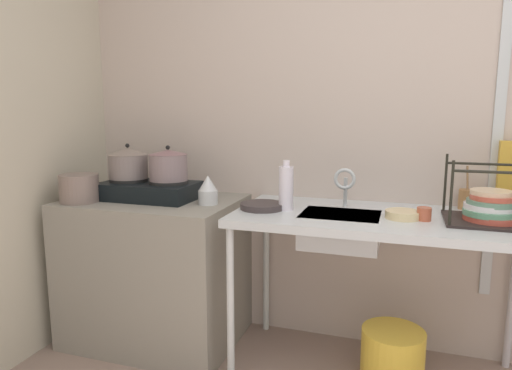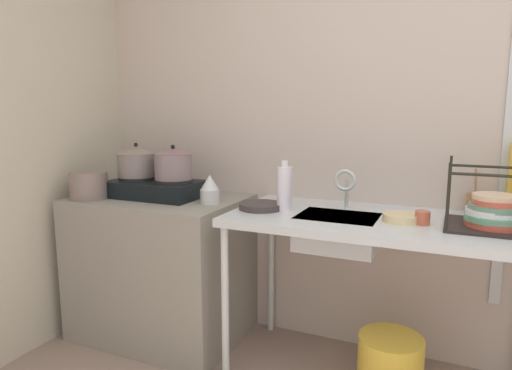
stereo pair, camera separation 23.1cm
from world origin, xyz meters
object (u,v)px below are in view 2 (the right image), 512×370
object	(u,v)px
bottle_by_sink	(284,188)
frying_pan	(261,206)
pot_on_right_burner	(173,164)
sink_basin	(337,232)
bucket_on_floor	(390,364)
small_bowl_on_drainboard	(401,218)
dish_rack	(494,214)
utensil_jar	(474,203)
pot_on_left_burner	(136,162)
stove	(155,188)
cup_by_rack	(422,218)
percolator	(210,189)
pot_beside_stove	(89,185)
faucet	(345,183)

from	to	relation	value
bottle_by_sink	frying_pan	bearing A→B (deg)	-172.63
pot_on_right_burner	sink_basin	size ratio (longest dim) A/B	0.57
bucket_on_floor	small_bowl_on_drainboard	bearing A→B (deg)	38.07
dish_rack	utensil_jar	size ratio (longest dim) A/B	1.73
pot_on_left_burner	dish_rack	xyz separation A→B (m)	(1.86, -0.00, -0.14)
bottle_by_sink	bucket_on_floor	bearing A→B (deg)	-1.43
stove	bucket_on_floor	size ratio (longest dim) A/B	1.77
cup_by_rack	frying_pan	bearing A→B (deg)	179.96
percolator	bucket_on_floor	size ratio (longest dim) A/B	0.51
sink_basin	pot_on_left_burner	bearing A→B (deg)	178.32
pot_beside_stove	bottle_by_sink	world-z (taller)	bottle_by_sink
stove	sink_basin	world-z (taller)	stove
sink_basin	dish_rack	world-z (taller)	dish_rack
utensil_jar	pot_on_right_burner	bearing A→B (deg)	-169.91
percolator	small_bowl_on_drainboard	size ratio (longest dim) A/B	0.98
dish_rack	faucet	bearing A→B (deg)	170.94
percolator	utensil_jar	world-z (taller)	utensil_jar
pot_on_right_burner	faucet	size ratio (longest dim) A/B	1.02
stove	pot_on_left_burner	xyz separation A→B (m)	(-0.13, 0.00, 0.15)
percolator	utensil_jar	size ratio (longest dim) A/B	0.71
pot_on_right_burner	utensil_jar	distance (m)	1.57
dish_rack	bucket_on_floor	world-z (taller)	dish_rack
pot_on_left_burner	bucket_on_floor	bearing A→B (deg)	-1.86
frying_pan	bottle_by_sink	world-z (taller)	bottle_by_sink
pot_on_right_burner	small_bowl_on_drainboard	size ratio (longest dim) A/B	1.34
utensil_jar	bottle_by_sink	bearing A→B (deg)	-160.29
small_bowl_on_drainboard	bottle_by_sink	size ratio (longest dim) A/B	0.63
frying_pan	dish_rack	world-z (taller)	dish_rack
sink_basin	small_bowl_on_drainboard	bearing A→B (deg)	-0.64
stove	bottle_by_sink	size ratio (longest dim) A/B	2.12
pot_on_right_burner	utensil_jar	xyz separation A→B (m)	(1.54, 0.27, -0.15)
pot_beside_stove	dish_rack	world-z (taller)	dish_rack
faucet	small_bowl_on_drainboard	world-z (taller)	faucet
bucket_on_floor	pot_on_left_burner	bearing A→B (deg)	178.14
faucet	utensil_jar	distance (m)	0.62
small_bowl_on_drainboard	bottle_by_sink	world-z (taller)	bottle_by_sink
dish_rack	utensil_jar	bearing A→B (deg)	103.23
frying_pan	utensil_jar	bearing A→B (deg)	18.27
pot_beside_stove	utensil_jar	world-z (taller)	utensil_jar
dish_rack	pot_on_right_burner	bearing A→B (deg)	179.91
dish_rack	bucket_on_floor	xyz separation A→B (m)	(-0.38, -0.05, -0.76)
bucket_on_floor	stove	bearing A→B (deg)	177.96
pot_on_left_burner	pot_beside_stove	xyz separation A→B (m)	(-0.19, -0.19, -0.12)
sink_basin	frying_pan	size ratio (longest dim) A/B	1.68
pot_on_right_burner	small_bowl_on_drainboard	bearing A→B (deg)	-1.78
pot_beside_stove	bottle_by_sink	xyz separation A→B (m)	(1.12, 0.16, 0.04)
faucet	pot_on_left_burner	bearing A→B (deg)	-175.18
pot_on_left_burner	bucket_on_floor	distance (m)	1.73
pot_on_left_burner	bucket_on_floor	xyz separation A→B (m)	(1.48, -0.05, -0.89)
frying_pan	bottle_by_sink	bearing A→B (deg)	7.37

